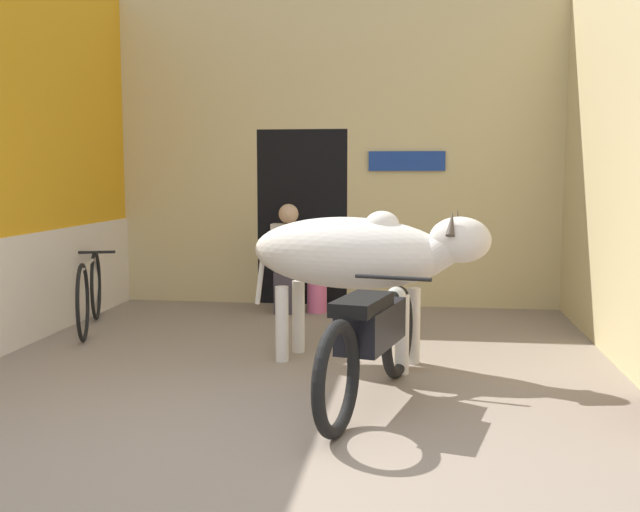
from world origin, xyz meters
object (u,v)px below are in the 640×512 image
at_px(shopkeeper_seated, 288,254).
at_px(motorcycle_near, 371,336).
at_px(plastic_stool, 317,290).
at_px(bicycle, 90,292).
at_px(cow, 359,254).

bearing_deg(shopkeeper_seated, motorcycle_near, -70.53).
height_order(shopkeeper_seated, plastic_stool, shopkeeper_seated).
bearing_deg(bicycle, motorcycle_near, -34.67).
height_order(bicycle, plastic_stool, bicycle).
bearing_deg(shopkeeper_seated, plastic_stool, 5.79).
bearing_deg(bicycle, cow, -19.35).
distance_m(motorcycle_near, bicycle, 3.57).
height_order(motorcycle_near, plastic_stool, motorcycle_near).
height_order(cow, shopkeeper_seated, cow).
height_order(cow, plastic_stool, cow).
xyz_separation_m(shopkeeper_seated, plastic_stool, (0.32, 0.03, -0.40)).
xyz_separation_m(cow, shopkeeper_seated, (-0.96, 2.15, -0.25)).
distance_m(bicycle, shopkeeper_seated, 2.17).
xyz_separation_m(motorcycle_near, plastic_stool, (-0.81, 3.24, -0.21)).
bearing_deg(cow, bicycle, 160.65).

